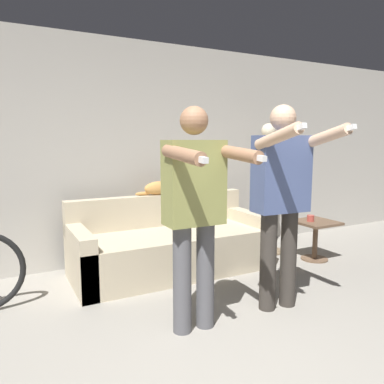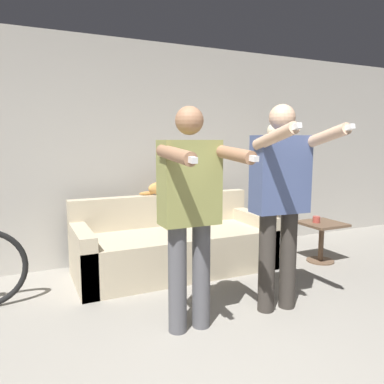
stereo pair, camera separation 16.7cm
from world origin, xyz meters
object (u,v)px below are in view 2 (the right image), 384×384
(cat, at_px, (163,188))
(couch, at_px, (174,246))
(side_table, at_px, (322,233))
(person_right, at_px, (281,193))
(floor_lamp, at_px, (280,150))
(person_left, at_px, (190,205))
(cup, at_px, (316,219))

(cat, bearing_deg, couch, -90.71)
(couch, bearing_deg, side_table, -14.93)
(person_right, relative_size, floor_lamp, 0.94)
(person_left, xyz_separation_m, side_table, (2.10, 0.83, -0.63))
(person_right, distance_m, cat, 1.68)
(person_right, xyz_separation_m, floor_lamp, (1.02, 1.34, 0.31))
(couch, bearing_deg, cup, -14.65)
(person_left, bearing_deg, floor_lamp, 36.89)
(cat, bearing_deg, side_table, -24.90)
(floor_lamp, bearing_deg, person_left, -144.00)
(person_right, distance_m, cup, 1.57)
(couch, distance_m, person_right, 1.55)
(person_left, bearing_deg, person_right, 1.01)
(cat, height_order, floor_lamp, floor_lamp)
(couch, xyz_separation_m, person_left, (-0.39, -1.29, 0.70))
(floor_lamp, distance_m, side_table, 1.14)
(couch, bearing_deg, person_right, -71.41)
(person_left, xyz_separation_m, cat, (0.40, 1.62, -0.08))
(couch, height_order, cup, couch)
(person_right, height_order, side_table, person_right)
(floor_lamp, distance_m, cup, 0.97)
(person_left, height_order, person_right, person_right)
(person_left, relative_size, cup, 19.69)
(person_right, distance_m, floor_lamp, 1.71)
(person_right, relative_size, side_table, 3.63)
(person_left, xyz_separation_m, person_right, (0.82, 0.00, 0.04))
(side_table, bearing_deg, couch, 165.07)
(cat, distance_m, floor_lamp, 1.54)
(cup, bearing_deg, person_left, -157.20)
(person_right, relative_size, cup, 20.21)
(side_table, bearing_deg, cup, 158.32)
(couch, height_order, floor_lamp, floor_lamp)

